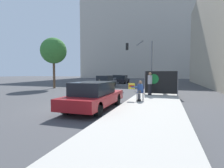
% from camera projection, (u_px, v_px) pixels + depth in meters
% --- Properties ---
extents(ground_plane, '(160.00, 160.00, 0.00)m').
position_uv_depth(ground_plane, '(82.00, 107.00, 9.29)').
color(ground_plane, '#444447').
extents(sidewalk_curb, '(3.15, 90.00, 0.15)m').
position_uv_depth(sidewalk_curb, '(161.00, 87.00, 22.48)').
color(sidewalk_curb, '#B7B2A8').
rests_on(sidewalk_curb, ground_plane).
extents(building_backdrop_far, '(52.00, 12.00, 38.87)m').
position_uv_depth(building_backdrop_far, '(151.00, 26.00, 64.58)').
color(building_backdrop_far, '#BCB2A3').
rests_on(building_backdrop_far, ground_plane).
extents(seated_protester, '(0.93, 0.77, 1.22)m').
position_uv_depth(seated_protester, '(140.00, 90.00, 10.76)').
color(seated_protester, '#474C56').
rests_on(seated_protester, sidewalk_curb).
extents(jogger_on_sidewalk, '(0.34, 0.34, 1.75)m').
position_uv_depth(jogger_on_sidewalk, '(150.00, 83.00, 13.30)').
color(jogger_on_sidewalk, black).
rests_on(jogger_on_sidewalk, sidewalk_curb).
extents(pedestrian_behind, '(0.34, 0.34, 1.62)m').
position_uv_depth(pedestrian_behind, '(164.00, 83.00, 14.64)').
color(pedestrian_behind, black).
rests_on(pedestrian_behind, sidewalk_curb).
extents(protest_banner, '(2.51, 0.06, 1.83)m').
position_uv_depth(protest_banner, '(161.00, 82.00, 13.49)').
color(protest_banner, slate).
rests_on(protest_banner, sidewalk_curb).
extents(traffic_light_pole, '(3.16, 2.93, 5.66)m').
position_uv_depth(traffic_light_pole, '(142.00, 56.00, 21.65)').
color(traffic_light_pole, slate).
rests_on(traffic_light_pole, sidewalk_curb).
extents(parked_car_curbside, '(1.80, 4.68, 1.39)m').
position_uv_depth(parked_car_curbside, '(94.00, 95.00, 8.87)').
color(parked_car_curbside, maroon).
rests_on(parked_car_curbside, ground_plane).
extents(car_on_road_nearest, '(1.85, 4.50, 1.51)m').
position_uv_depth(car_on_road_nearest, '(105.00, 81.00, 23.26)').
color(car_on_road_nearest, '#565B60').
rests_on(car_on_road_nearest, ground_plane).
extents(car_on_road_midblock, '(1.83, 4.20, 1.45)m').
position_uv_depth(car_on_road_midblock, '(122.00, 79.00, 31.44)').
color(car_on_road_midblock, black).
rests_on(car_on_road_midblock, ground_plane).
extents(car_on_road_distant, '(1.87, 4.66, 1.38)m').
position_uv_depth(car_on_road_distant, '(117.00, 78.00, 41.19)').
color(car_on_road_distant, '#565B60').
rests_on(car_on_road_distant, ground_plane).
extents(motorcycle_on_road, '(0.28, 2.14, 1.22)m').
position_uv_depth(motorcycle_on_road, '(99.00, 87.00, 16.24)').
color(motorcycle_on_road, black).
rests_on(motorcycle_on_road, ground_plane).
extents(street_tree_near_curb, '(3.08, 3.08, 6.07)m').
position_uv_depth(street_tree_near_curb, '(54.00, 51.00, 20.97)').
color(street_tree_near_curb, brown).
rests_on(street_tree_near_curb, ground_plane).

